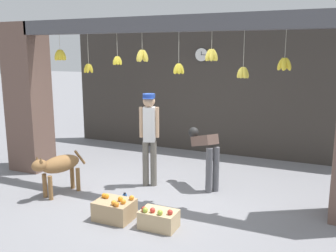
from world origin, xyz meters
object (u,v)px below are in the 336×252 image
dog (58,166)px  water_bottle (125,201)px  shopkeeper (149,133)px  fruit_crate_apples (159,219)px  fruit_crate_oranges (115,209)px  wall_clock (202,55)px  worker_stooping (206,151)px

dog → water_bottle: dog is taller
shopkeeper → water_bottle: shopkeeper is taller
fruit_crate_apples → water_bottle: 0.86m
fruit_crate_apples → water_bottle: bearing=152.2°
shopkeeper → water_bottle: 1.33m
fruit_crate_oranges → fruit_crate_apples: fruit_crate_oranges is taller
dog → wall_clock: (1.23, 3.52, 1.77)m
fruit_crate_oranges → water_bottle: (-0.07, 0.40, -0.03)m
water_bottle → fruit_crate_apples: bearing=-27.8°
fruit_crate_oranges → dog: bearing=162.6°
worker_stooping → wall_clock: size_ratio=3.24×
shopkeeper → fruit_crate_apples: (0.85, -1.41, -0.83)m
fruit_crate_oranges → wall_clock: wall_clock is taller
shopkeeper → wall_clock: wall_clock is taller
dog → fruit_crate_oranges: (1.33, -0.42, -0.35)m
dog → worker_stooping: size_ratio=0.99×
water_bottle → fruit_crate_oranges: bearing=-79.9°
worker_stooping → shopkeeper: bearing=145.3°
shopkeeper → fruit_crate_apples: 1.85m
fruit_crate_apples → water_bottle: (-0.76, 0.40, -0.02)m
worker_stooping → water_bottle: worker_stooping is taller
worker_stooping → fruit_crate_apples: bearing=-144.7°
dog → water_bottle: 1.31m
shopkeeper → wall_clock: size_ratio=5.28×
wall_clock → fruit_crate_oranges: bearing=-88.7°
fruit_crate_apples → wall_clock: wall_clock is taller
worker_stooping → fruit_crate_oranges: worker_stooping is taller
shopkeeper → fruit_crate_oranges: shopkeeper is taller
fruit_crate_oranges → shopkeeper: bearing=96.4°
worker_stooping → water_bottle: 1.65m
fruit_crate_apples → wall_clock: size_ratio=1.60×
worker_stooping → water_bottle: size_ratio=4.28×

